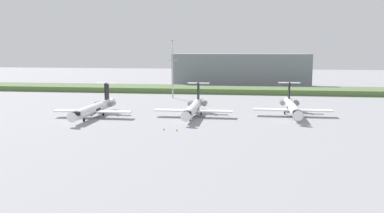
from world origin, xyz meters
TOP-DOWN VIEW (x-y plane):
  - ground_plane at (0.00, 30.00)m, footprint 500.00×500.00m
  - grass_berm at (0.00, 78.11)m, footprint 320.00×20.00m
  - regional_jet_nearest at (-28.04, 6.61)m, footprint 22.81×31.00m
  - regional_jet_second at (0.42, 11.74)m, footprint 22.81×31.00m
  - regional_jet_third at (29.12, 17.21)m, footprint 22.81×31.00m
  - antenna_mast at (-13.81, 53.44)m, footprint 4.40×0.50m
  - distant_hangar at (12.03, 108.21)m, footprint 68.80×24.71m
  - safety_cone_front_marker at (-4.07, -9.75)m, footprint 0.44×0.44m
  - safety_cone_mid_marker at (-0.80, -10.17)m, footprint 0.44×0.44m

SIDE VIEW (x-z plane):
  - ground_plane at x=0.00m, z-range 0.00..0.00m
  - safety_cone_front_marker at x=-4.07m, z-range 0.00..0.55m
  - safety_cone_mid_marker at x=-0.80m, z-range 0.00..0.55m
  - grass_berm at x=0.00m, z-range 0.00..2.29m
  - regional_jet_nearest at x=-28.04m, z-range -1.96..7.04m
  - regional_jet_second at x=0.42m, z-range -1.96..7.04m
  - regional_jet_third at x=29.12m, z-range -1.96..7.04m
  - distant_hangar at x=12.03m, z-range 0.00..16.87m
  - antenna_mast at x=-13.81m, z-range -1.95..21.05m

